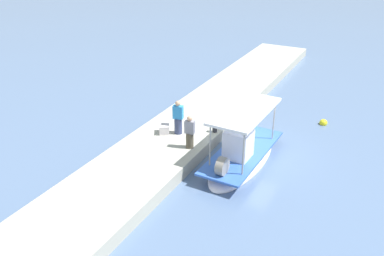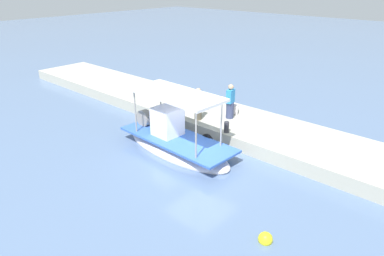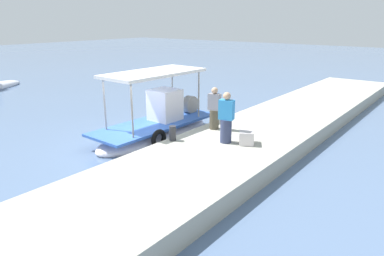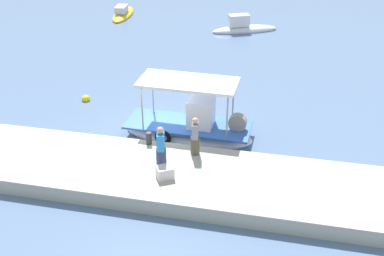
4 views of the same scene
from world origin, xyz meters
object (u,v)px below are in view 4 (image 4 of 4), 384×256
at_px(marker_buoy, 86,99).
at_px(main_fishing_boat, 190,128).
at_px(fisherman_near_bollard, 161,149).
at_px(cargo_crate, 165,172).
at_px(moored_boat_mid, 244,28).
at_px(mooring_bollard, 149,138).
at_px(moored_boat_near, 123,14).
at_px(fisherman_by_crate, 195,138).

bearing_deg(marker_buoy, main_fishing_boat, -22.12).
distance_m(fisherman_near_bollard, cargo_crate, 0.91).
relative_size(main_fishing_boat, moored_boat_mid, 1.16).
bearing_deg(moored_boat_mid, cargo_crate, -91.80).
bearing_deg(mooring_bollard, moored_boat_near, 112.47).
bearing_deg(cargo_crate, marker_buoy, 132.45).
bearing_deg(fisherman_by_crate, main_fishing_boat, 106.83).
xyz_separation_m(fisherman_near_bollard, marker_buoy, (-5.85, 6.10, -1.34)).
bearing_deg(marker_buoy, moored_boat_mid, 63.64).
xyz_separation_m(fisherman_by_crate, marker_buoy, (-6.91, 4.88, -1.28)).
height_order(main_fishing_boat, moored_boat_near, main_fishing_boat).
relative_size(main_fishing_boat, fisherman_near_bollard, 3.37).
height_order(mooring_bollard, cargo_crate, mooring_bollard).
bearing_deg(fisherman_by_crate, mooring_bollard, 170.15).
height_order(cargo_crate, moored_boat_mid, moored_boat_mid).
height_order(fisherman_near_bollard, fisherman_by_crate, fisherman_near_bollard).
bearing_deg(main_fishing_boat, cargo_crate, -90.56).
distance_m(moored_boat_near, moored_boat_mid, 10.63).
bearing_deg(moored_boat_mid, fisherman_by_crate, -89.66).
distance_m(fisherman_near_bollard, marker_buoy, 8.55).
bearing_deg(mooring_bollard, marker_buoy, 137.12).
height_order(fisherman_by_crate, cargo_crate, fisherman_by_crate).
relative_size(fisherman_near_bollard, marker_buoy, 4.02).
bearing_deg(marker_buoy, moored_boat_near, 102.71).
height_order(cargo_crate, moored_boat_near, cargo_crate).
xyz_separation_m(cargo_crate, moored_boat_mid, (0.64, 20.47, -0.61)).
distance_m(main_fishing_boat, moored_boat_mid, 16.27).
bearing_deg(moored_boat_mid, marker_buoy, -116.36).
xyz_separation_m(main_fishing_boat, mooring_bollard, (-1.33, -2.00, 0.43)).
distance_m(mooring_bollard, marker_buoy, 6.69).
height_order(main_fishing_boat, moored_boat_mid, main_fishing_boat).
height_order(main_fishing_boat, fisherman_near_bollard, main_fishing_boat).
distance_m(mooring_bollard, cargo_crate, 2.56).
height_order(fisherman_by_crate, moored_boat_near, fisherman_by_crate).
relative_size(main_fishing_boat, marker_buoy, 13.52).
bearing_deg(moored_boat_mid, mooring_bollard, -96.05).
distance_m(fisherman_near_bollard, moored_boat_near, 24.00).
bearing_deg(mooring_bollard, moored_boat_mid, 83.95).
relative_size(cargo_crate, marker_buoy, 1.38).
bearing_deg(fisherman_near_bollard, moored_boat_near, 113.20).
bearing_deg(moored_boat_near, fisherman_near_bollard, -66.80).
distance_m(main_fishing_boat, fisherman_by_crate, 2.62).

